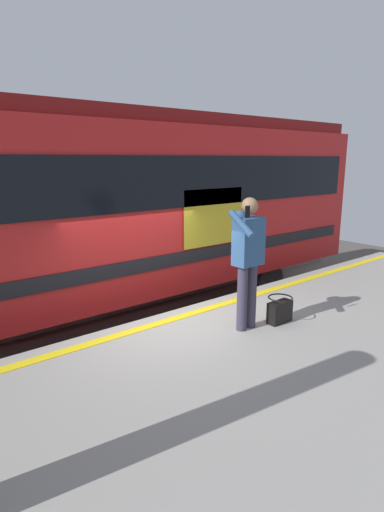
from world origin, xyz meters
The scene contains 8 objects.
ground_plane centered at (0.00, 0.00, 0.00)m, with size 24.95×24.95×0.00m, color #4C4742.
platform centered at (0.00, 2.49, 0.56)m, with size 13.23×4.99×1.12m, color gray.
safety_line centered at (0.00, 0.30, 1.12)m, with size 12.97×0.16×0.01m, color yellow.
track_rail_near centered at (0.00, -1.60, 0.08)m, with size 17.20×0.08×0.16m, color slate.
track_rail_far centered at (0.00, -3.03, 0.08)m, with size 17.20×0.08×0.16m, color slate.
train_carriage centered at (0.64, -2.31, 2.58)m, with size 13.81×2.76×4.09m.
passenger centered at (-0.48, 1.18, 2.19)m, with size 0.57×0.55×1.80m.
handbag centered at (-1.00, 1.35, 1.30)m, with size 0.39×0.35×0.38m.
Camera 1 is at (3.47, 4.85, 3.41)m, focal length 28.88 mm.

